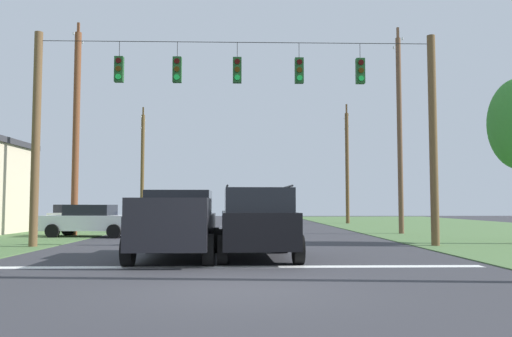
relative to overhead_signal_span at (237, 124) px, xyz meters
name	(u,v)px	position (x,y,z in m)	size (l,w,h in m)	color
ground_plane	(228,289)	(-0.08, -9.50, -4.51)	(120.00, 120.00, 0.00)	#333338
stop_bar_stripe	(232,267)	(-0.08, -6.17, -4.51)	(12.49, 0.45, 0.01)	white
lane_dash_0	(235,247)	(-0.08, -0.17, -4.51)	(0.15, 2.50, 0.01)	white
lane_dash_1	(237,235)	(-0.08, 7.70, -4.51)	(0.15, 2.50, 0.01)	white
lane_dash_2	(237,230)	(-0.08, 12.80, -4.51)	(0.15, 2.50, 0.01)	white
lane_dash_3	(238,226)	(-0.08, 17.83, -4.51)	(0.15, 2.50, 0.01)	white
overhead_signal_span	(237,124)	(0.00, 0.00, 0.00)	(14.92, 0.31, 7.89)	brown
pickup_truck	(177,224)	(-1.68, -4.04, -3.55)	(2.33, 5.42, 1.95)	black
suv_black	(256,221)	(0.59, -4.11, -3.45)	(2.37, 4.87, 2.05)	black
distant_car_crossing_white	(90,220)	(-6.96, 5.90, -3.72)	(4.42, 2.27, 1.52)	silver
distant_car_oncoming	(71,216)	(-10.55, 14.21, -3.72)	(2.35, 4.46, 1.52)	silver
distant_car_far_parked	(172,216)	(-4.45, 16.15, -3.72)	(4.40, 2.22, 1.52)	navy
utility_pole_mid_right	(400,131)	(8.47, 7.98, 0.85)	(0.26, 1.64, 10.93)	brown
utility_pole_far_right	(347,164)	(8.61, 22.53, 0.21)	(0.29, 1.89, 9.59)	brown
utility_pole_mid_left	(76,131)	(-8.07, 7.01, 0.69)	(0.33, 1.54, 10.69)	brown
utility_pole_far_left	(142,165)	(-7.84, 23.46, 0.17)	(0.29, 1.84, 9.43)	brown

